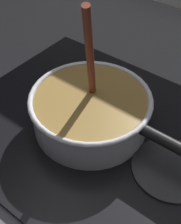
# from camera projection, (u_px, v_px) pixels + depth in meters

# --- Properties ---
(ground) EXTENTS (2.40, 1.60, 0.04)m
(ground) POSITION_uv_depth(u_px,v_px,m) (12.00, 150.00, 0.64)
(ground) COLOR #4C4C51
(hob_plate) EXTENTS (0.56, 0.48, 0.01)m
(hob_plate) POSITION_uv_depth(u_px,v_px,m) (90.00, 126.00, 0.65)
(hob_plate) COLOR black
(hob_plate) RESTS_ON ground
(burner_ring) EXTENTS (0.17, 0.17, 0.01)m
(burner_ring) POSITION_uv_depth(u_px,v_px,m) (90.00, 123.00, 0.64)
(burner_ring) COLOR #592D0C
(burner_ring) RESTS_ON hob_plate
(spare_burner) EXTENTS (0.15, 0.15, 0.01)m
(spare_burner) POSITION_uv_depth(u_px,v_px,m) (170.00, 169.00, 0.56)
(spare_burner) COLOR #262628
(spare_burner) RESTS_ON hob_plate
(cooking_pan) EXTENTS (0.39, 0.25, 0.28)m
(cooking_pan) POSITION_uv_depth(u_px,v_px,m) (91.00, 110.00, 0.62)
(cooking_pan) COLOR silver
(cooking_pan) RESTS_ON hob_plate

